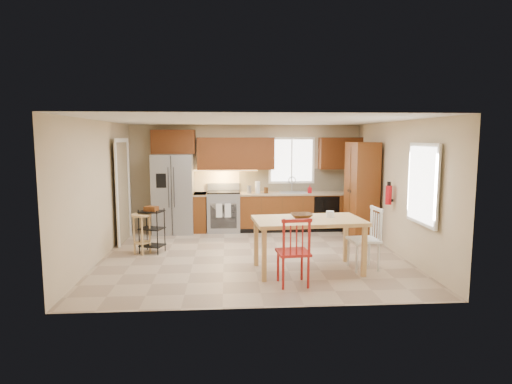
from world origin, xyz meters
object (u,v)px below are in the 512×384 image
Objects in this scene: dining_table at (308,245)px; table_jar at (330,216)px; refrigerator at (174,194)px; table_bowl at (302,219)px; range_stove at (224,212)px; soap_bottle at (310,189)px; bar_stool at (142,234)px; pantry at (361,191)px; chair_red at (293,251)px; utility_cart at (152,231)px; chair_white at (364,239)px; fire_extinguisher at (389,195)px.

table_jar is (0.39, 0.11, 0.47)m from dining_table.
refrigerator is 5.09× the size of table_bowl.
range_stove is 2.10m from soap_bottle.
soap_bottle is 4.05m from bar_stool.
chair_red is at bearing -124.16° from pantry.
utility_cart is (-0.21, -1.78, -0.48)m from refrigerator.
table_jar is at bearing -11.25° from bar_stool.
range_stove is 3.96m from chair_red.
soap_bottle is 0.53× the size of table_bowl.
soap_bottle is at bearing -2.40° from range_stove.
pantry is 2.47× the size of utility_cart.
table_bowl is at bearing 65.28° from chair_red.
dining_table is at bearing -66.05° from range_stove.
bar_stool is (-0.38, -1.85, -0.53)m from refrigerator.
dining_table is (2.56, -3.11, -0.48)m from refrigerator.
chair_white is at bearing -83.84° from soap_bottle.
range_stove is (1.15, 0.06, -0.45)m from refrigerator.
pantry is at bearing -43.45° from soap_bottle.
fire_extinguisher is 4.77m from bar_stool.
refrigerator is 1.76× the size of chair_white.
refrigerator is 4.23m from pantry.
dining_table reaches higher than utility_cart.
fire_extinguisher is at bearing -79.22° from pantry.
dining_table is 0.96m from chair_white.
soap_bottle is 0.18× the size of chair_red.
table_jar reaches higher than bar_stool.
refrigerator is at bearing 155.48° from fire_extinguisher.
soap_bottle reaches higher than dining_table.
chair_red is (-1.92, -2.83, -0.53)m from pantry.
refrigerator is 1.24m from range_stove.
table_jar is (-1.19, -2.07, -0.15)m from pantry.
fire_extinguisher is at bearing -59.47° from soap_bottle.
fire_extinguisher is 2.11× the size of table_jar.
chair_red is 2.90× the size of table_bowl.
soap_bottle is at bearing 74.11° from dining_table.
refrigerator is at bearing 167.38° from pantry.
refrigerator is at bearing -177.01° from range_stove.
range_stove is 3.83m from fire_extinguisher.
range_stove reaches higher than utility_cart.
fire_extinguisher reaches higher than dining_table.
utility_cart is at bearing 153.40° from table_bowl.
bar_stool is (-3.33, 1.15, -0.52)m from table_jar.
fire_extinguisher is 0.47× the size of bar_stool.
soap_bottle is at bearing 46.88° from utility_cart.
soap_bottle is 3.20m from dining_table.
utility_cart is at bearing 158.85° from table_jar.
fire_extinguisher reaches higher than utility_cart.
chair_white is (0.95, 0.05, 0.09)m from dining_table.
bar_stool is at bearing -101.68° from refrigerator.
table_jar is (-1.39, -1.02, -0.20)m from fire_extinguisher.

